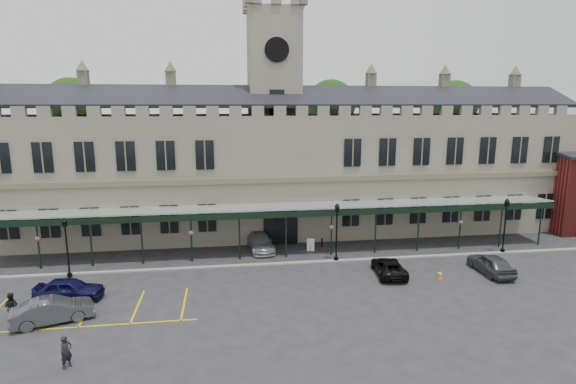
{
  "coord_description": "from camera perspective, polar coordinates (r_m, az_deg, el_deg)",
  "views": [
    {
      "loc": [
        -5.04,
        -29.62,
        13.12
      ],
      "look_at": [
        0.0,
        6.0,
        6.0
      ],
      "focal_mm": 28.0,
      "sensor_mm": 36.0,
      "label": 1
    }
  ],
  "objects": [
    {
      "name": "ground",
      "position": [
        32.78,
        1.51,
        -12.4
      ],
      "size": [
        140.0,
        140.0,
        0.0
      ],
      "primitive_type": "plane",
      "color": "#262629"
    },
    {
      "name": "station_building",
      "position": [
        46.29,
        -1.72,
        2.93
      ],
      "size": [
        60.0,
        10.36,
        17.3
      ],
      "color": "#6E685C",
      "rests_on": "ground"
    },
    {
      "name": "clock_tower",
      "position": [
        45.89,
        -1.78,
        11.18
      ],
      "size": [
        5.6,
        5.6,
        24.8
      ],
      "color": "#6E685C",
      "rests_on": "ground"
    },
    {
      "name": "canopy",
      "position": [
        38.93,
        -0.3,
        -4.78
      ],
      "size": [
        50.0,
        4.1,
        4.3
      ],
      "color": "#8C9E93",
      "rests_on": "ground"
    },
    {
      "name": "kerb",
      "position": [
        37.81,
        0.11,
        -9.01
      ],
      "size": [
        60.0,
        0.4,
        0.12
      ],
      "primitive_type": "cube",
      "color": "gray",
      "rests_on": "ground"
    },
    {
      "name": "parking_markings",
      "position": [
        32.29,
        -24.11,
        -13.81
      ],
      "size": [
        16.0,
        6.0,
        0.01
      ],
      "primitive_type": null,
      "color": "gold",
      "rests_on": "ground"
    },
    {
      "name": "tree_behind_left",
      "position": [
        57.19,
        -25.71,
        9.81
      ],
      "size": [
        6.0,
        6.0,
        16.0
      ],
      "color": "#332314",
      "rests_on": "ground"
    },
    {
      "name": "tree_behind_mid",
      "position": [
        56.15,
        5.47,
        10.84
      ],
      "size": [
        6.0,
        6.0,
        16.0
      ],
      "color": "#332314",
      "rests_on": "ground"
    },
    {
      "name": "tree_behind_right",
      "position": [
        61.86,
        20.28,
        10.24
      ],
      "size": [
        6.0,
        6.0,
        16.0
      ],
      "color": "#332314",
      "rests_on": "ground"
    },
    {
      "name": "lamp_post_left",
      "position": [
        38.07,
        -26.32,
        -5.72
      ],
      "size": [
        0.45,
        0.45,
        4.74
      ],
      "color": "black",
      "rests_on": "ground"
    },
    {
      "name": "lamp_post_mid",
      "position": [
        37.72,
        6.21,
        -4.43
      ],
      "size": [
        0.48,
        0.48,
        5.07
      ],
      "color": "black",
      "rests_on": "ground"
    },
    {
      "name": "lamp_post_right",
      "position": [
        43.98,
        25.88,
        -3.28
      ],
      "size": [
        0.48,
        0.48,
        5.02
      ],
      "color": "black",
      "rests_on": "ground"
    },
    {
      "name": "traffic_cone",
      "position": [
        36.55,
        18.75,
        -9.91
      ],
      "size": [
        0.42,
        0.42,
        0.67
      ],
      "rotation": [
        0.0,
        0.0,
        0.31
      ],
      "color": "#DD5B06",
      "rests_on": "ground"
    },
    {
      "name": "sign_board",
      "position": [
        40.82,
        2.89,
        -6.73
      ],
      "size": [
        0.65,
        0.26,
        1.16
      ],
      "rotation": [
        0.0,
        0.0,
        -0.33
      ],
      "color": "black",
      "rests_on": "ground"
    },
    {
      "name": "bollard_left",
      "position": [
        41.1,
        -3.94,
        -6.75
      ],
      "size": [
        0.17,
        0.17,
        0.95
      ],
      "primitive_type": "cylinder",
      "color": "black",
      "rests_on": "ground"
    },
    {
      "name": "bollard_right",
      "position": [
        41.99,
        4.34,
        -6.45
      ],
      "size": [
        0.15,
        0.15,
        0.83
      ],
      "primitive_type": "cylinder",
      "color": "black",
      "rests_on": "ground"
    },
    {
      "name": "car_left_a",
      "position": [
        34.44,
        -26.04,
        -11.03
      ],
      "size": [
        4.56,
        2.07,
        1.52
      ],
      "primitive_type": "imported",
      "rotation": [
        0.0,
        0.0,
        1.51
      ],
      "color": "#0C0D38",
      "rests_on": "ground"
    },
    {
      "name": "car_left_b",
      "position": [
        31.62,
        -27.69,
        -13.17
      ],
      "size": [
        4.91,
        3.1,
        1.53
      ],
      "primitive_type": "imported",
      "rotation": [
        0.0,
        0.0,
        1.92
      ],
      "color": "#3C3F44",
      "rests_on": "ground"
    },
    {
      "name": "car_taxi",
      "position": [
        41.14,
        -3.53,
        -6.35
      ],
      "size": [
        2.52,
        5.21,
        1.46
      ],
      "primitive_type": "imported",
      "rotation": [
        0.0,
        0.0,
        0.1
      ],
      "color": "#94969B",
      "rests_on": "ground"
    },
    {
      "name": "car_van",
      "position": [
        36.21,
        12.69,
        -9.28
      ],
      "size": [
        2.53,
        4.69,
        1.25
      ],
      "primitive_type": "imported",
      "rotation": [
        0.0,
        0.0,
        3.04
      ],
      "color": "black",
      "rests_on": "ground"
    },
    {
      "name": "car_right_a",
      "position": [
        38.99,
        24.36,
        -8.29
      ],
      "size": [
        1.89,
        4.61,
        1.57
      ],
      "primitive_type": "imported",
      "rotation": [
        0.0,
        0.0,
        3.15
      ],
      "color": "#3C3F44",
      "rests_on": "ground"
    },
    {
      "name": "person_a",
      "position": [
        26.37,
        -26.34,
        -17.75
      ],
      "size": [
        0.71,
        0.75,
        1.72
      ],
      "primitive_type": "imported",
      "rotation": [
        0.0,
        0.0,
        0.9
      ],
      "color": "black",
      "rests_on": "ground"
    },
    {
      "name": "person_b",
      "position": [
        33.13,
        -31.71,
        -12.25
      ],
      "size": [
        0.89,
        0.71,
        1.76
      ],
      "primitive_type": "imported",
      "rotation": [
        0.0,
        0.0,
        3.08
      ],
      "color": "black",
      "rests_on": "ground"
    }
  ]
}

